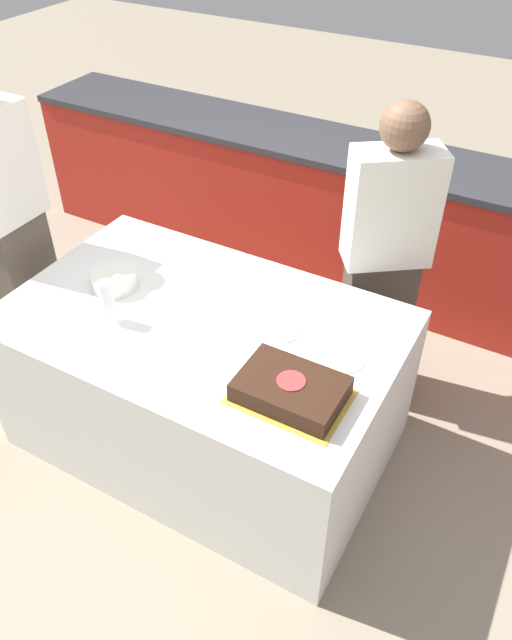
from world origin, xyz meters
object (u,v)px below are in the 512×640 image
at_px(plate_stack, 114,280).
at_px(person_seated_left, 13,231).
at_px(cake, 291,389).
at_px(wine_glass, 106,295).
at_px(person_cutting_cake, 384,258).

height_order(plate_stack, person_seated_left, person_seated_left).
distance_m(cake, person_seated_left, 1.63).
bearing_deg(wine_glass, person_seated_left, 165.11).
relative_size(plate_stack, person_cutting_cake, 0.13).
bearing_deg(cake, person_cutting_cake, 90.00).
distance_m(plate_stack, person_cutting_cake, 1.26).
xyz_separation_m(cake, wine_glass, (-0.87, 0.03, 0.09)).
height_order(cake, person_cutting_cake, person_cutting_cake).
relative_size(person_cutting_cake, person_seated_left, 0.93).
xyz_separation_m(plate_stack, person_seated_left, (-0.61, 0.00, 0.07)).
height_order(cake, plate_stack, cake).
bearing_deg(wine_glass, plate_stack, 125.04).
height_order(cake, wine_glass, wine_glass).
relative_size(plate_stack, person_seated_left, 0.12).
height_order(plate_stack, person_cutting_cake, person_cutting_cake).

